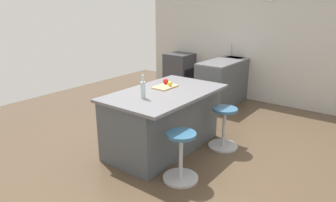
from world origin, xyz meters
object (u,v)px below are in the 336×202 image
at_px(stool_by_window, 224,129).
at_px(water_bottle, 143,89).
at_px(cutting_board, 165,87).
at_px(apple_yellow, 170,84).
at_px(kitchen_island, 163,119).
at_px(apple_red, 166,81).
at_px(stool_middle, 181,158).
at_px(oven_range, 179,72).

relative_size(stool_by_window, water_bottle, 1.98).
bearing_deg(cutting_board, apple_yellow, 137.80).
height_order(kitchen_island, apple_red, apple_red).
xyz_separation_m(cutting_board, apple_red, (-0.11, -0.08, 0.05)).
bearing_deg(stool_middle, apple_yellow, -136.07).
bearing_deg(water_bottle, kitchen_island, -178.05).
distance_m(cutting_board, apple_red, 0.14).
bearing_deg(apple_red, oven_range, -149.03).
height_order(oven_range, kitchen_island, oven_range).
bearing_deg(apple_red, water_bottle, 13.93).
bearing_deg(stool_middle, kitchen_island, -127.87).
xyz_separation_m(oven_range, cutting_board, (2.61, 1.58, 0.44)).
height_order(stool_middle, apple_red, apple_red).
bearing_deg(apple_yellow, stool_middle, 43.93).
distance_m(stool_by_window, stool_middle, 1.11).
xyz_separation_m(stool_middle, apple_red, (-0.84, -0.88, 0.65)).
bearing_deg(water_bottle, apple_yellow, -175.49).
bearing_deg(oven_range, apple_red, 30.97).
bearing_deg(water_bottle, oven_range, -152.40).
distance_m(oven_range, kitchen_island, 3.24).
bearing_deg(water_bottle, cutting_board, -170.52).
bearing_deg(kitchen_island, oven_range, -149.13).
relative_size(oven_range, water_bottle, 2.88).
xyz_separation_m(oven_range, kitchen_island, (2.78, 1.66, -0.00)).
bearing_deg(cutting_board, water_bottle, 9.48).
xyz_separation_m(cutting_board, water_bottle, (0.60, 0.10, 0.11)).
relative_size(apple_red, apple_yellow, 1.18).
bearing_deg(apple_red, stool_middle, 46.36).
distance_m(kitchen_island, stool_middle, 0.92).
bearing_deg(water_bottle, stool_by_window, 144.51).
xyz_separation_m(kitchen_island, cutting_board, (-0.17, -0.09, 0.45)).
xyz_separation_m(kitchen_island, water_bottle, (0.43, 0.01, 0.56)).
relative_size(kitchen_island, cutting_board, 4.92).
height_order(oven_range, cutting_board, cutting_board).
relative_size(kitchen_island, apple_red, 21.35).
bearing_deg(oven_range, stool_by_window, 46.90).
height_order(stool_middle, water_bottle, water_bottle).
relative_size(stool_by_window, apple_red, 7.44).
distance_m(stool_middle, cutting_board, 1.24).
xyz_separation_m(oven_range, stool_middle, (3.34, 2.38, -0.16)).
height_order(stool_by_window, stool_middle, same).
bearing_deg(stool_by_window, oven_range, -133.10).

